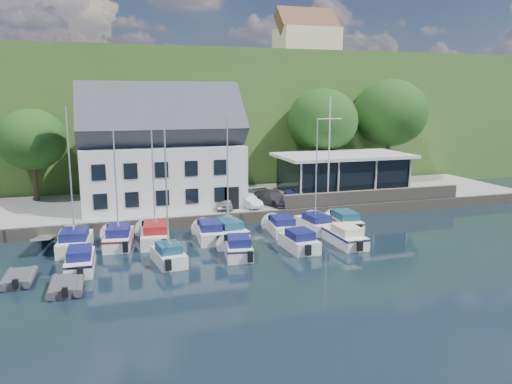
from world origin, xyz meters
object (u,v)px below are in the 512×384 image
at_px(flagpole, 329,151).
at_px(boat_r2_3, 299,239).
at_px(boat_r1_7, 344,220).
at_px(boat_r1_1, 116,183).
at_px(car_blue, 305,195).
at_px(boat_r1_5, 281,225).
at_px(boat_r1_6, 316,179).
at_px(boat_r2_1, 167,199).
at_px(car_dgrey, 273,198).
at_px(boat_r2_0, 80,259).
at_px(car_white, 248,201).
at_px(club_pavilion, 342,174).
at_px(harbor_building, 162,157).
at_px(boat_r2_2, 238,246).
at_px(dinghy_0, 18,277).
at_px(boat_r1_3, 210,230).
at_px(dinghy_1, 66,284).
at_px(boat_r1_2, 153,180).
at_px(boat_r1_0, 71,184).
at_px(boat_r2_4, 345,235).
at_px(car_silver, 224,202).
at_px(boat_r1_4, 228,181).

height_order(flagpole, boat_r2_3, flagpole).
bearing_deg(boat_r1_7, flagpole, 82.65).
bearing_deg(boat_r1_1, car_blue, 27.55).
height_order(boat_r1_5, boat_r1_6, boat_r1_6).
bearing_deg(boat_r2_1, car_dgrey, 36.38).
relative_size(boat_r1_7, boat_r2_0, 1.07).
bearing_deg(car_white, club_pavilion, -1.09).
relative_size(harbor_building, flagpole, 1.47).
xyz_separation_m(boat_r1_1, boat_r2_2, (7.71, -4.98, -3.97)).
bearing_deg(dinghy_0, boat_r2_2, 6.13).
relative_size(car_dgrey, dinghy_0, 1.42).
distance_m(car_blue, boat_r1_7, 6.65).
bearing_deg(car_blue, boat_r2_0, -168.32).
height_order(boat_r1_3, boat_r1_6, boat_r1_6).
relative_size(flagpole, boat_r1_3, 1.59).
height_order(boat_r1_6, dinghy_1, boat_r1_6).
distance_m(flagpole, boat_r1_2, 16.97).
xyz_separation_m(club_pavilion, boat_r1_0, (-25.35, -8.64, 1.73)).
bearing_deg(dinghy_0, boat_r2_4, 5.67).
bearing_deg(car_white, boat_r1_7, -59.13).
xyz_separation_m(harbor_building, boat_r1_2, (-1.67, -8.78, -0.60)).
bearing_deg(club_pavilion, car_dgrey, -162.16).
xyz_separation_m(flagpole, boat_r2_1, (-16.01, -9.75, -1.54)).
bearing_deg(boat_r2_4, boat_r1_7, 63.06).
bearing_deg(boat_r2_1, boat_r1_2, 85.13).
bearing_deg(boat_r1_2, club_pavilion, 29.59).
xyz_separation_m(car_white, boat_r2_3, (0.81, -10.26, -0.83)).
bearing_deg(flagpole, boat_r1_3, -157.65).
bearing_deg(boat_r2_0, car_blue, 30.36).
distance_m(car_blue, boat_r2_0, 22.50).
height_order(boat_r1_6, boat_r2_0, boat_r1_6).
bearing_deg(boat_r2_2, boat_r2_3, 11.77).
distance_m(car_white, boat_r1_6, 7.59).
bearing_deg(flagpole, car_white, 173.70).
xyz_separation_m(car_silver, boat_r2_3, (2.97, -10.24, -0.85)).
bearing_deg(car_white, boat_r1_0, -174.60).
distance_m(harbor_building, club_pavilion, 18.15).
bearing_deg(boat_r1_4, dinghy_0, -165.11).
distance_m(car_dgrey, boat_r2_0, 19.46).
distance_m(boat_r1_0, boat_r1_6, 18.53).
height_order(boat_r1_2, dinghy_0, boat_r1_2).
height_order(boat_r2_3, dinghy_1, boat_r2_3).
relative_size(boat_r1_1, boat_r2_3, 1.81).
distance_m(harbor_building, boat_r1_2, 8.96).
bearing_deg(boat_r1_6, boat_r1_4, 173.81).
relative_size(harbor_building, boat_r2_3, 2.77).
bearing_deg(dinghy_0, boat_r1_4, 24.23).
relative_size(club_pavilion, boat_r2_3, 2.54).
height_order(flagpole, boat_r1_1, flagpole).
xyz_separation_m(boat_r1_2, boat_r2_4, (13.35, -4.73, -4.01)).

